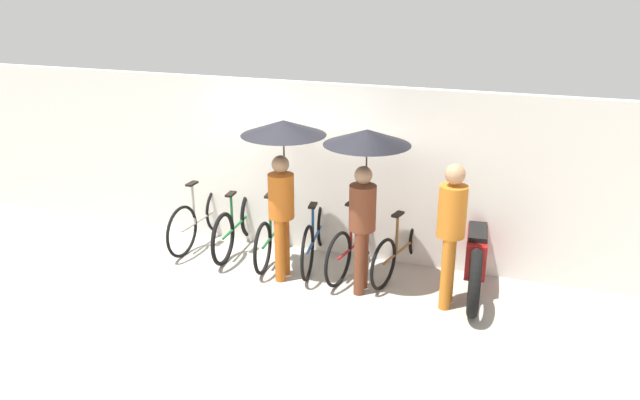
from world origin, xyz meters
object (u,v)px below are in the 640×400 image
at_px(pedestrian_center, 365,165).
at_px(parked_bicycle_3, 316,235).
at_px(pedestrian_leading, 283,155).
at_px(motorcycle, 476,254).
at_px(parked_bicycle_1, 238,224).
at_px(parked_bicycle_4, 357,241).
at_px(parked_bicycle_2, 275,230).
at_px(pedestrian_trailing, 451,225).
at_px(parked_bicycle_0, 202,218).
at_px(parked_bicycle_5, 403,247).

bearing_deg(pedestrian_center, parked_bicycle_3, 145.19).
xyz_separation_m(pedestrian_leading, motorcycle, (2.33, 0.49, -1.17)).
distance_m(parked_bicycle_1, pedestrian_leading, 1.63).
bearing_deg(parked_bicycle_4, parked_bicycle_2, 98.36).
relative_size(parked_bicycle_3, pedestrian_trailing, 1.04).
bearing_deg(parked_bicycle_1, parked_bicycle_4, -96.08).
height_order(parked_bicycle_4, pedestrian_trailing, pedestrian_trailing).
bearing_deg(parked_bicycle_0, motorcycle, -88.94).
bearing_deg(parked_bicycle_1, pedestrian_trailing, -106.63).
height_order(parked_bicycle_1, parked_bicycle_4, parked_bicycle_4).
xyz_separation_m(pedestrian_trailing, motorcycle, (0.25, 0.59, -0.58)).
distance_m(parked_bicycle_3, pedestrian_trailing, 2.05).
xyz_separation_m(parked_bicycle_1, motorcycle, (3.26, -0.04, 0.06)).
height_order(parked_bicycle_3, parked_bicycle_5, same).
bearing_deg(parked_bicycle_0, parked_bicycle_2, -90.94).
xyz_separation_m(parked_bicycle_1, parked_bicycle_2, (0.58, -0.04, -0.00)).
relative_size(parked_bicycle_4, pedestrian_trailing, 1.04).
xyz_separation_m(parked_bicycle_1, pedestrian_leading, (0.93, -0.52, 1.23)).
height_order(parked_bicycle_0, pedestrian_leading, pedestrian_leading).
height_order(pedestrian_center, pedestrian_trailing, pedestrian_center).
height_order(parked_bicycle_5, pedestrian_trailing, pedestrian_trailing).
bearing_deg(pedestrian_trailing, parked_bicycle_5, 135.61).
bearing_deg(parked_bicycle_2, motorcycle, -96.91).
relative_size(parked_bicycle_2, pedestrian_center, 0.88).
xyz_separation_m(parked_bicycle_4, motorcycle, (1.51, 0.00, 0.06)).
bearing_deg(motorcycle, parked_bicycle_5, 78.86).
bearing_deg(parked_bicycle_0, parked_bicycle_5, -87.35).
height_order(parked_bicycle_4, parked_bicycle_5, parked_bicycle_4).
height_order(parked_bicycle_0, pedestrian_trailing, pedestrian_trailing).
bearing_deg(parked_bicycle_1, parked_bicycle_2, -98.36).
xyz_separation_m(parked_bicycle_4, pedestrian_trailing, (1.26, -0.59, 0.63)).
relative_size(parked_bicycle_4, parked_bicycle_5, 1.05).
bearing_deg(pedestrian_center, pedestrian_leading, 177.78).
xyz_separation_m(parked_bicycle_3, pedestrian_leading, (-0.23, -0.51, 1.23)).
bearing_deg(parked_bicycle_4, parked_bicycle_3, 95.64).
bearing_deg(parked_bicycle_0, pedestrian_center, -100.29).
distance_m(parked_bicycle_5, motorcycle, 0.93).
distance_m(parked_bicycle_1, parked_bicycle_2, 0.58).
bearing_deg(pedestrian_leading, parked_bicycle_1, 146.65).
distance_m(parked_bicycle_0, parked_bicycle_4, 2.34).
relative_size(pedestrian_leading, motorcycle, 0.90).
bearing_deg(parked_bicycle_2, pedestrian_center, -116.53).
distance_m(parked_bicycle_3, parked_bicycle_4, 0.59).
xyz_separation_m(parked_bicycle_3, pedestrian_trailing, (1.84, -0.62, 0.63)).
distance_m(pedestrian_center, pedestrian_trailing, 1.19).
bearing_deg(parked_bicycle_4, pedestrian_center, -147.60).
xyz_separation_m(parked_bicycle_5, pedestrian_center, (-0.37, -0.59, 1.23)).
distance_m(parked_bicycle_4, pedestrian_trailing, 1.53).
height_order(parked_bicycle_5, pedestrian_leading, pedestrian_leading).
relative_size(parked_bicycle_3, motorcycle, 0.79).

